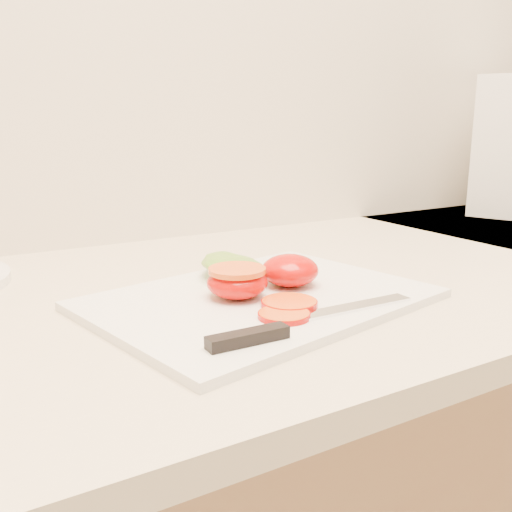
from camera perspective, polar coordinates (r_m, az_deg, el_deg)
counter at (r=1.13m, az=13.90°, el=-23.52°), size 3.92×0.65×0.93m
cutting_board at (r=0.67m, az=0.44°, el=-4.35°), size 0.42×0.34×0.01m
tomato_half_dome at (r=0.70m, az=3.41°, el=-1.43°), size 0.07×0.07×0.04m
tomato_half_cut at (r=0.65m, az=-1.90°, el=-2.52°), size 0.07×0.07×0.04m
tomato_slice_0 at (r=0.63m, az=3.35°, el=-4.74°), size 0.06×0.06×0.01m
tomato_slice_1 at (r=0.59m, az=2.82°, el=-5.91°), size 0.05×0.05×0.01m
lettuce_leaf_0 at (r=0.74m, az=-2.14°, el=-1.06°), size 0.13×0.14×0.03m
knife at (r=0.56m, az=3.47°, el=-6.88°), size 0.26×0.05×0.01m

